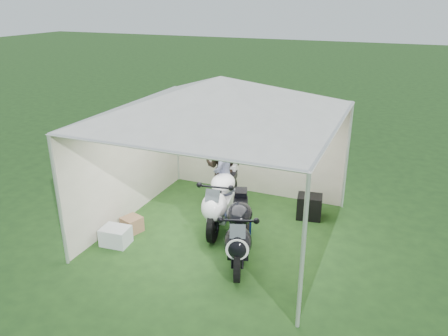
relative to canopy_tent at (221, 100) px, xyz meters
The scene contains 10 objects.
ground 2.58m from the canopy_tent, 89.22° to the right, with size 80.00×80.00×0.00m, color #1D3C17.
canopy_tent is the anchor object (origin of this frame).
motorcycle_white 2.00m from the canopy_tent, 114.70° to the left, with size 0.68×2.12×1.05m.
motorcycle_black 2.26m from the canopy_tent, 50.16° to the right, with size 0.91×1.96×1.00m.
paddock_stand 2.45m from the canopy_tent, 13.87° to the left, with size 0.41×0.26×0.31m, color #1526AC.
person_dark_jacket 2.10m from the canopy_tent, 110.51° to the left, with size 0.84×0.65×1.72m, color black.
person_blue_jacket 1.79m from the canopy_tent, 107.33° to the left, with size 0.65×0.43×1.78m, color slate.
equipment_box 2.99m from the canopy_tent, 39.57° to the left, with size 0.49×0.39×0.49m, color black.
crate_0 3.13m from the canopy_tent, 143.20° to the right, with size 0.50×0.39×0.33m, color silver.
crate_1 2.98m from the canopy_tent, 156.52° to the right, with size 0.34×0.34×0.30m, color #8F6647.
Camera 1 is at (2.92, -6.84, 4.26)m, focal length 35.00 mm.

